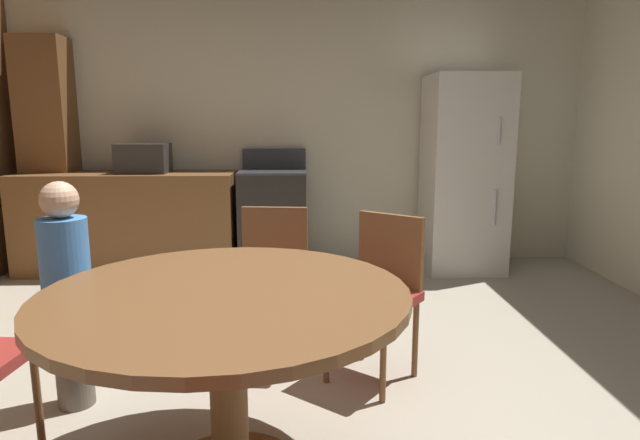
# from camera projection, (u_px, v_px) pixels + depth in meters

# --- Properties ---
(ground_plane) EXTENTS (14.00, 14.00, 0.00)m
(ground_plane) POSITION_uv_depth(u_px,v_px,m) (299.00, 423.00, 2.43)
(ground_plane) COLOR #A89E89
(wall_back) EXTENTS (5.67, 0.12, 2.70)m
(wall_back) POSITION_uv_depth(u_px,v_px,m) (301.00, 122.00, 5.15)
(wall_back) COLOR beige
(wall_back) RESTS_ON ground
(kitchen_counter) EXTENTS (1.93, 0.60, 0.90)m
(kitchen_counter) POSITION_uv_depth(u_px,v_px,m) (130.00, 222.00, 4.87)
(kitchen_counter) COLOR brown
(kitchen_counter) RESTS_ON ground
(pantry_column) EXTENTS (0.44, 0.36, 2.10)m
(pantry_column) POSITION_uv_depth(u_px,v_px,m) (50.00, 155.00, 4.92)
(pantry_column) COLOR brown
(pantry_column) RESTS_ON ground
(oven_range) EXTENTS (0.60, 0.60, 1.10)m
(oven_range) POSITION_uv_depth(u_px,v_px,m) (274.00, 219.00, 4.91)
(oven_range) COLOR black
(oven_range) RESTS_ON ground
(refrigerator) EXTENTS (0.68, 0.68, 1.76)m
(refrigerator) POSITION_uv_depth(u_px,v_px,m) (464.00, 175.00, 4.83)
(refrigerator) COLOR silver
(refrigerator) RESTS_ON ground
(microwave) EXTENTS (0.44, 0.32, 0.26)m
(microwave) POSITION_uv_depth(u_px,v_px,m) (143.00, 158.00, 4.77)
(microwave) COLOR #2D2B28
(microwave) RESTS_ON kitchen_counter
(dining_table) EXTENTS (1.32, 1.32, 0.76)m
(dining_table) POSITION_uv_depth(u_px,v_px,m) (227.00, 330.00, 1.93)
(dining_table) COLOR brown
(dining_table) RESTS_ON ground
(chair_north) EXTENTS (0.44, 0.44, 0.87)m
(chair_north) POSITION_uv_depth(u_px,v_px,m) (273.00, 274.00, 3.02)
(chair_north) COLOR brown
(chair_north) RESTS_ON ground
(chair_northeast) EXTENTS (0.56, 0.56, 0.87)m
(chair_northeast) POSITION_uv_depth(u_px,v_px,m) (379.00, 286.00, 2.81)
(chair_northeast) COLOR brown
(chair_northeast) RESTS_ON ground
(person_child) EXTENTS (0.31, 0.31, 1.09)m
(person_child) POSITION_uv_depth(u_px,v_px,m) (67.00, 290.00, 2.49)
(person_child) COLOR #665B51
(person_child) RESTS_ON ground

